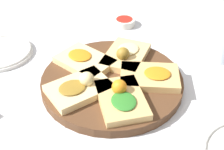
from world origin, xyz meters
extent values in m
plane|color=silver|center=(0.00, 0.00, 0.00)|extent=(3.00, 3.00, 0.00)
cylinder|color=#51331E|center=(0.00, 0.00, 0.01)|extent=(0.37, 0.37, 0.02)
cube|color=#DBB775|center=(0.00, 0.10, 0.03)|extent=(0.11, 0.15, 0.02)
ellipsoid|color=beige|center=(0.00, 0.12, 0.05)|extent=(0.06, 0.07, 0.01)
sphere|color=olive|center=(0.00, 0.08, 0.05)|extent=(0.04, 0.04, 0.04)
cube|color=#E5C689|center=(-0.09, 0.03, 0.03)|extent=(0.17, 0.14, 0.02)
ellipsoid|color=orange|center=(-0.11, 0.03, 0.05)|extent=(0.08, 0.07, 0.01)
cube|color=#E5C689|center=(-0.05, -0.08, 0.03)|extent=(0.17, 0.18, 0.02)
ellipsoid|color=olive|center=(-0.06, -0.10, 0.05)|extent=(0.09, 0.09, 0.01)
sphere|color=beige|center=(-0.04, -0.06, 0.05)|extent=(0.04, 0.04, 0.04)
cube|color=tan|center=(0.06, -0.08, 0.03)|extent=(0.18, 0.18, 0.02)
ellipsoid|color=#2D7A28|center=(0.07, -0.09, 0.05)|extent=(0.09, 0.09, 0.01)
sphere|color=orange|center=(0.05, -0.06, 0.05)|extent=(0.04, 0.04, 0.04)
cube|color=tan|center=(0.09, 0.03, 0.03)|extent=(0.18, 0.15, 0.02)
ellipsoid|color=orange|center=(0.11, 0.04, 0.05)|extent=(0.08, 0.08, 0.01)
cylinder|color=white|center=(-0.37, 0.00, 0.01)|extent=(0.19, 0.19, 0.01)
torus|color=white|center=(-0.37, 0.00, 0.01)|extent=(0.19, 0.19, 0.01)
cylinder|color=silver|center=(0.24, 0.25, 0.05)|extent=(0.08, 0.08, 0.11)
cylinder|color=silver|center=(-0.09, 0.32, 0.01)|extent=(0.07, 0.07, 0.02)
cylinder|color=#B22319|center=(-0.09, 0.32, 0.02)|extent=(0.06, 0.06, 0.00)
camera|label=1|loc=(0.26, -0.59, 0.53)|focal=50.00mm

